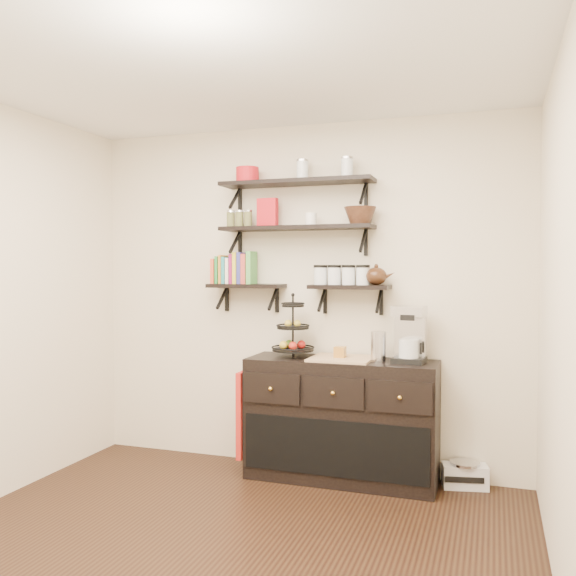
{
  "coord_description": "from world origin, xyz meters",
  "views": [
    {
      "loc": [
        1.45,
        -2.85,
        1.59
      ],
      "look_at": [
        0.09,
        1.15,
        1.44
      ],
      "focal_mm": 38.0,
      "sensor_mm": 36.0,
      "label": 1
    }
  ],
  "objects": [
    {
      "name": "floor",
      "position": [
        0.0,
        0.0,
        0.0
      ],
      "size": [
        3.5,
        3.5,
        0.0
      ],
      "primitive_type": "plane",
      "color": "black",
      "rests_on": "ground"
    },
    {
      "name": "ceiling",
      "position": [
        0.0,
        0.0,
        2.7
      ],
      "size": [
        3.5,
        3.5,
        0.02
      ],
      "primitive_type": "cube",
      "color": "white",
      "rests_on": "back_wall"
    },
    {
      "name": "back_wall",
      "position": [
        0.0,
        1.75,
        1.35
      ],
      "size": [
        3.5,
        0.02,
        2.7
      ],
      "primitive_type": "cube",
      "color": "beige",
      "rests_on": "ground"
    },
    {
      "name": "right_wall",
      "position": [
        1.75,
        0.0,
        1.35
      ],
      "size": [
        0.02,
        3.5,
        2.7
      ],
      "primitive_type": "cube",
      "color": "beige",
      "rests_on": "ground"
    },
    {
      "name": "shelf_top",
      "position": [
        0.0,
        1.62,
        2.23
      ],
      "size": [
        1.2,
        0.27,
        0.23
      ],
      "color": "black",
      "rests_on": "back_wall"
    },
    {
      "name": "shelf_mid",
      "position": [
        0.0,
        1.62,
        1.88
      ],
      "size": [
        1.2,
        0.27,
        0.23
      ],
      "color": "black",
      "rests_on": "back_wall"
    },
    {
      "name": "shelf_low_left",
      "position": [
        -0.42,
        1.63,
        1.43
      ],
      "size": [
        0.6,
        0.25,
        0.23
      ],
      "color": "black",
      "rests_on": "back_wall"
    },
    {
      "name": "shelf_low_right",
      "position": [
        0.42,
        1.63,
        1.43
      ],
      "size": [
        0.6,
        0.25,
        0.23
      ],
      "color": "black",
      "rests_on": "back_wall"
    },
    {
      "name": "cookbooks",
      "position": [
        -0.51,
        1.63,
        1.56
      ],
      "size": [
        0.36,
        0.15,
        0.26
      ],
      "color": "#D74F2C",
      "rests_on": "shelf_low_left"
    },
    {
      "name": "glass_canisters",
      "position": [
        0.36,
        1.63,
        1.51
      ],
      "size": [
        0.43,
        0.1,
        0.13
      ],
      "color": "silver",
      "rests_on": "shelf_low_right"
    },
    {
      "name": "sideboard",
      "position": [
        0.39,
        1.51,
        0.45
      ],
      "size": [
        1.4,
        0.5,
        0.92
      ],
      "color": "black",
      "rests_on": "floor"
    },
    {
      "name": "fruit_stand",
      "position": [
        0.01,
        1.52,
        1.06
      ],
      "size": [
        0.32,
        0.32,
        0.46
      ],
      "rotation": [
        0.0,
        0.0,
        -0.34
      ],
      "color": "black",
      "rests_on": "sideboard"
    },
    {
      "name": "candle",
      "position": [
        0.37,
        1.51,
        0.96
      ],
      "size": [
        0.08,
        0.08,
        0.08
      ],
      "primitive_type": "cube",
      "color": "#A06925",
      "rests_on": "sideboard"
    },
    {
      "name": "coffee_maker",
      "position": [
        0.88,
        1.54,
        1.09
      ],
      "size": [
        0.24,
        0.23,
        0.41
      ],
      "rotation": [
        0.0,
        0.0,
        -0.1
      ],
      "color": "black",
      "rests_on": "sideboard"
    },
    {
      "name": "thermal_carafe",
      "position": [
        0.66,
        1.49,
        1.01
      ],
      "size": [
        0.11,
        0.11,
        0.22
      ],
      "primitive_type": "cylinder",
      "color": "silver",
      "rests_on": "sideboard"
    },
    {
      "name": "apron",
      "position": [
        -0.34,
        1.41,
        0.47
      ],
      "size": [
        0.04,
        0.28,
        0.65
      ],
      "primitive_type": "cube",
      "color": "red",
      "rests_on": "sideboard"
    },
    {
      "name": "radio",
      "position": [
        1.27,
        1.64,
        0.09
      ],
      "size": [
        0.34,
        0.25,
        0.19
      ],
      "rotation": [
        0.0,
        0.0,
        0.21
      ],
      "color": "silver",
      "rests_on": "floor"
    },
    {
      "name": "recipe_box",
      "position": [
        -0.24,
        1.61,
        2.01
      ],
      "size": [
        0.16,
        0.07,
        0.22
      ],
      "primitive_type": "cube",
      "rotation": [
        0.0,
        0.0,
        -0.06
      ],
      "color": "#B5141D",
      "rests_on": "shelf_mid"
    },
    {
      "name": "walnut_bowl",
      "position": [
        0.5,
        1.61,
        1.96
      ],
      "size": [
        0.24,
        0.24,
        0.13
      ],
      "primitive_type": null,
      "color": "black",
      "rests_on": "shelf_mid"
    },
    {
      "name": "ramekins",
      "position": [
        0.12,
        1.61,
        1.95
      ],
      "size": [
        0.09,
        0.09,
        0.1
      ],
      "primitive_type": "cylinder",
      "color": "white",
      "rests_on": "shelf_mid"
    },
    {
      "name": "teapot",
      "position": [
        0.62,
        1.63,
        1.53
      ],
      "size": [
        0.24,
        0.2,
        0.16
      ],
      "primitive_type": null,
      "rotation": [
        0.0,
        0.0,
        -0.21
      ],
      "color": "#361E10",
      "rests_on": "shelf_low_right"
    },
    {
      "name": "red_pot",
      "position": [
        -0.4,
        1.61,
        2.31
      ],
      "size": [
        0.18,
        0.18,
        0.12
      ],
      "primitive_type": "cylinder",
      "color": "#B5141D",
      "rests_on": "shelf_top"
    }
  ]
}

